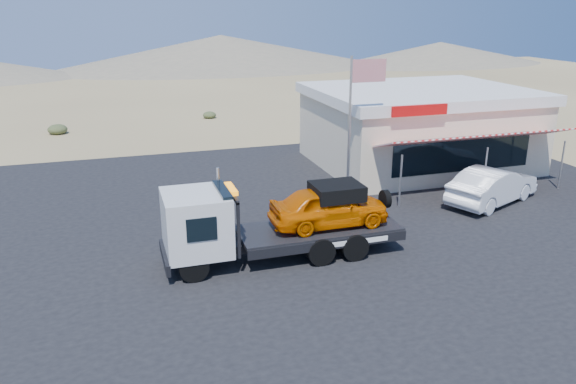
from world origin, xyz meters
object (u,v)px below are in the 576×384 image
object	(u,v)px
flagpole	(355,113)
white_sedan	(493,185)
jerky_store	(418,126)
tow_truck	(277,218)

from	to	relation	value
flagpole	white_sedan	bearing A→B (deg)	-19.47
jerky_store	flagpole	bearing A→B (deg)	-141.21
tow_truck	flagpole	world-z (taller)	flagpole
tow_truck	white_sedan	distance (m)	10.30
tow_truck	white_sedan	bearing A→B (deg)	13.26
white_sedan	jerky_store	xyz separation A→B (m)	(0.11, 6.40, 1.21)
white_sedan	tow_truck	bearing A→B (deg)	80.03
white_sedan	flagpole	world-z (taller)	flagpole
tow_truck	white_sedan	xyz separation A→B (m)	(10.01, 2.36, -0.60)
tow_truck	jerky_store	world-z (taller)	jerky_store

